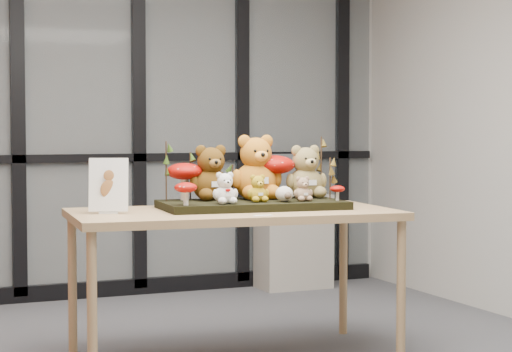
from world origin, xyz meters
name	(u,v)px	position (x,y,z in m)	size (l,w,h in m)	color
room_shell	(187,46)	(0.00, 0.00, 1.68)	(5.00, 5.00, 5.00)	#A9A6A0
glass_partition	(80,109)	(0.00, 2.47, 1.42)	(4.90, 0.06, 2.78)	#2D383F
display_table	(233,222)	(0.38, 0.34, 0.76)	(1.83, 1.03, 0.82)	tan
diorama_tray	(252,205)	(0.51, 0.39, 0.85)	(1.01, 0.51, 0.04)	black
bear_pooh_yellow	(256,164)	(0.59, 0.52, 1.07)	(0.31, 0.28, 0.40)	#BE6E1A
bear_brown_medium	(211,170)	(0.32, 0.54, 1.04)	(0.26, 0.24, 0.34)	#4F310C
bear_tan_back	(305,169)	(0.89, 0.49, 1.04)	(0.26, 0.23, 0.34)	olive
bear_small_yellow	(258,187)	(0.51, 0.31, 0.95)	(0.13, 0.12, 0.17)	#B69117
bear_white_bow	(225,186)	(0.30, 0.26, 0.96)	(0.14, 0.13, 0.19)	white
bear_beige_small	(303,187)	(0.77, 0.27, 0.94)	(0.12, 0.11, 0.15)	#A17C5B
plush_cream_hedgehog	(284,193)	(0.65, 0.25, 0.92)	(0.07, 0.07, 0.10)	silver
mushroom_back_left	(185,180)	(0.18, 0.59, 0.98)	(0.21, 0.21, 0.23)	#920A04
mushroom_back_right	(274,174)	(0.71, 0.54, 1.00)	(0.25, 0.25, 0.28)	#920A04
mushroom_front_left	(186,193)	(0.08, 0.25, 0.93)	(0.12, 0.12, 0.13)	#920A04
mushroom_front_right	(337,192)	(0.96, 0.23, 0.91)	(0.08, 0.08, 0.09)	#920A04
sprig_green_far_left	(166,171)	(0.07, 0.57, 1.03)	(0.05, 0.05, 0.33)	#1E370C
sprig_green_mid_left	(190,176)	(0.22, 0.61, 1.00)	(0.05, 0.05, 0.27)	#1E370C
sprig_dry_far_right	(321,167)	(0.98, 0.46, 1.05)	(0.05, 0.05, 0.36)	brown
sprig_dry_mid_right	(330,178)	(0.97, 0.33, 0.99)	(0.05, 0.05, 0.24)	brown
sprig_green_centre	(233,182)	(0.48, 0.60, 0.97)	(0.05, 0.05, 0.20)	#1E370C
sign_holder	(109,188)	(-0.30, 0.42, 0.96)	(0.21, 0.12, 0.29)	silver
label_card	(263,215)	(0.40, -0.01, 0.83)	(0.10, 0.03, 0.00)	white
cabinet	(293,241)	(1.66, 2.27, 0.37)	(0.56, 0.33, 0.75)	gray
monitor	(293,174)	(1.66, 2.29, 0.91)	(0.46, 0.05, 0.32)	#4F5157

